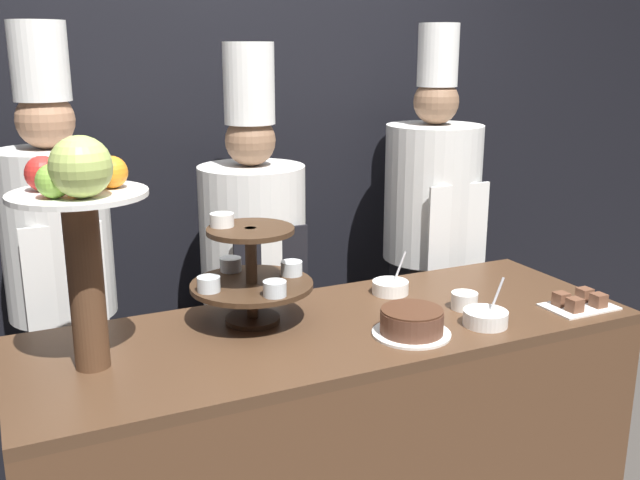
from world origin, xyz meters
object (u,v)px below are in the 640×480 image
at_px(fruit_pedestal, 80,213).
at_px(cake_round, 412,323).
at_px(cup_white, 464,301).
at_px(chef_center_right, 431,233).
at_px(cake_square_tray, 579,302).
at_px(chef_left, 61,275).
at_px(tiered_stand, 250,272).
at_px(chef_center_left, 254,269).
at_px(serving_bowl_far, 390,287).
at_px(serving_bowl_near, 486,318).

bearing_deg(fruit_pedestal, cake_round, -9.91).
height_order(cup_white, chef_center_right, chef_center_right).
xyz_separation_m(cake_square_tray, chef_left, (-1.54, 0.86, 0.05)).
bearing_deg(chef_left, tiered_stand, -45.17).
bearing_deg(chef_left, chef_center_left, 0.00).
bearing_deg(fruit_pedestal, chef_center_left, 43.61).
relative_size(serving_bowl_far, chef_center_right, 0.08).
distance_m(serving_bowl_near, chef_center_right, 0.93).
relative_size(cake_square_tray, chef_left, 0.12).
bearing_deg(serving_bowl_near, chef_center_left, 117.89).
xyz_separation_m(cake_square_tray, serving_bowl_near, (-0.38, 0.01, 0.01)).
height_order(fruit_pedestal, cake_round, fruit_pedestal).
height_order(serving_bowl_far, chef_center_left, chef_center_left).
relative_size(serving_bowl_near, serving_bowl_far, 1.02).
distance_m(cake_round, chef_left, 1.23).
xyz_separation_m(cup_white, chef_center_right, (0.34, 0.71, 0.03)).
bearing_deg(tiered_stand, serving_bowl_near, -27.61).
bearing_deg(cake_square_tray, chef_center_right, 90.84).
distance_m(fruit_pedestal, cake_round, 1.00).
bearing_deg(fruit_pedestal, serving_bowl_far, 10.52).
xyz_separation_m(tiered_stand, serving_bowl_far, (0.53, 0.04, -0.14)).
bearing_deg(serving_bowl_far, cake_square_tray, -38.17).
bearing_deg(serving_bowl_near, serving_bowl_far, 106.80).
xyz_separation_m(cup_white, chef_center_left, (-0.48, 0.71, -0.03)).
relative_size(cake_round, serving_bowl_far, 1.62).
distance_m(tiered_stand, cup_white, 0.72).
xyz_separation_m(serving_bowl_near, chef_center_left, (-0.45, 0.86, -0.02)).
height_order(cup_white, chef_center_left, chef_center_left).
bearing_deg(chef_center_right, chef_left, 180.00).
height_order(serving_bowl_near, chef_center_right, chef_center_right).
bearing_deg(cake_round, chef_center_right, 53.11).
height_order(serving_bowl_far, chef_center_right, chef_center_right).
bearing_deg(tiered_stand, fruit_pedestal, -163.53).
xyz_separation_m(tiered_stand, cake_square_tray, (1.03, -0.35, -0.14)).
xyz_separation_m(cake_round, serving_bowl_far, (0.13, 0.35, -0.02)).
bearing_deg(serving_bowl_near, fruit_pedestal, 170.61).
distance_m(cup_white, chef_center_left, 0.86).
height_order(serving_bowl_far, chef_left, chef_left).
bearing_deg(chef_center_right, cake_square_tray, -89.16).
xyz_separation_m(cup_white, cake_square_tray, (0.35, -0.16, -0.01)).
bearing_deg(chef_left, serving_bowl_near, -36.37).
xyz_separation_m(cup_white, serving_bowl_near, (-0.03, -0.15, -0.00)).
distance_m(cup_white, chef_left, 1.39).
bearing_deg(serving_bowl_far, chef_left, 155.68).
relative_size(cup_white, serving_bowl_far, 0.60).
height_order(tiered_stand, chef_center_right, chef_center_right).
height_order(chef_center_left, chef_center_right, chef_center_right).
height_order(cake_round, cup_white, cake_round).
bearing_deg(chef_center_right, fruit_pedestal, -156.35).
bearing_deg(tiered_stand, serving_bowl_far, 4.69).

